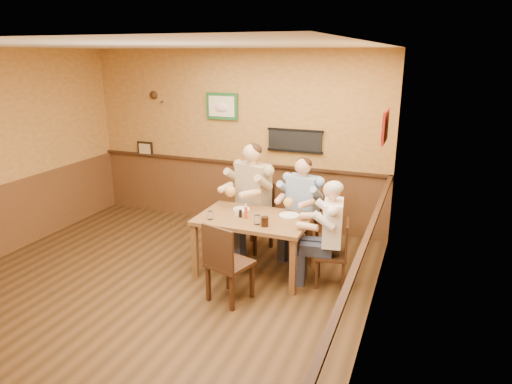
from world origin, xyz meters
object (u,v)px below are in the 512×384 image
diner_white_elder (332,240)px  hot_sauce_bottle (246,212)px  chair_near_side (230,262)px  diner_blue_polo (302,211)px  dining_table (254,224)px  diner_tan_shirt (253,203)px  chair_right_end (331,253)px  cola_tumbler (265,221)px  chair_back_left (253,217)px  salt_shaker (237,212)px  chair_back_right (302,224)px  pepper_shaker (240,213)px  water_glass_mid (257,220)px  water_glass_left (210,215)px

diner_white_elder → hot_sauce_bottle: (-1.07, -0.09, 0.24)m
chair_near_side → diner_blue_polo: diner_blue_polo is taller
dining_table → diner_tan_shirt: diner_tan_shirt is taller
chair_right_end → diner_tan_shirt: diner_tan_shirt is taller
diner_tan_shirt → diner_white_elder: 1.45m
diner_tan_shirt → cola_tumbler: (0.51, -0.93, 0.11)m
chair_near_side → diner_blue_polo: bearing=-88.9°
chair_back_left → chair_right_end: size_ratio=1.18×
chair_right_end → chair_near_side: 1.26m
salt_shaker → chair_back_right: bearing=50.6°
dining_table → pepper_shaker: bearing=-158.0°
chair_right_end → water_glass_mid: (-0.87, -0.23, 0.39)m
chair_right_end → water_glass_mid: size_ratio=7.06×
cola_tumbler → water_glass_mid: bearing=164.5°
chair_near_side → water_glass_left: 0.76m
diner_blue_polo → water_glass_mid: (-0.29, -1.00, 0.19)m
water_glass_mid → salt_shaker: bearing=149.8°
cola_tumbler → hot_sauce_bottle: (-0.31, 0.17, 0.02)m
chair_back_right → diner_white_elder: bearing=-42.2°
water_glass_left → diner_white_elder: bearing=10.7°
water_glass_left → pepper_shaker: 0.38m
pepper_shaker → chair_back_right: bearing=55.9°
diner_blue_polo → diner_white_elder: 0.97m
chair_back_left → diner_blue_polo: bearing=27.2°
pepper_shaker → cola_tumbler: bearing=-25.1°
diner_white_elder → dining_table: bearing=-98.4°
water_glass_mid → cola_tumbler: size_ratio=0.99×
dining_table → diner_white_elder: 1.00m
chair_back_left → salt_shaker: size_ratio=10.59×
chair_right_end → cola_tumbler: (-0.76, -0.26, 0.40)m
diner_white_elder → diner_blue_polo: bearing=-152.1°
pepper_shaker → chair_back_left: bearing=99.1°
diner_blue_polo → water_glass_mid: 1.06m
chair_back_left → water_glass_left: bearing=-82.6°
chair_right_end → chair_back_right: bearing=-152.1°
chair_back_left → chair_back_right: chair_back_left is taller
hot_sauce_bottle → chair_right_end: bearing=4.6°
hot_sauce_bottle → pepper_shaker: (-0.08, 0.01, -0.03)m
chair_right_end → diner_white_elder: size_ratio=0.70×
chair_back_right → diner_blue_polo: 0.19m
chair_back_left → water_glass_left: chair_back_left is taller
pepper_shaker → water_glass_mid: bearing=-28.3°
chair_near_side → diner_white_elder: size_ratio=0.80×
chair_right_end → diner_white_elder: (0.00, 0.00, 0.18)m
chair_right_end → diner_white_elder: bearing=0.0°
chair_right_end → water_glass_mid: 0.98m
chair_near_side → diner_white_elder: 1.26m
cola_tumbler → dining_table: bearing=133.9°
diner_blue_polo → water_glass_left: (-0.89, -1.05, 0.18)m
diner_blue_polo → pepper_shaker: diner_blue_polo is taller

